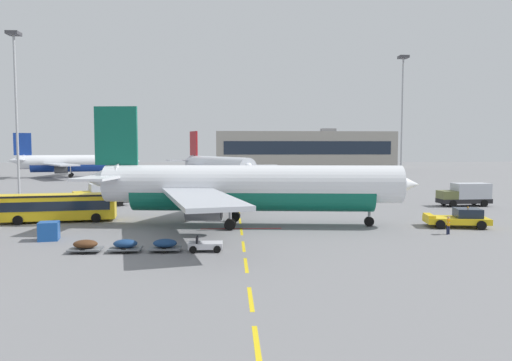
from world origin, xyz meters
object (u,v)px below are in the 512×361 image
at_px(apron_light_mast_near, 16,96).
at_px(ground_crew_worker, 448,224).
at_px(ground_power_truck, 466,194).
at_px(apron_light_mast_far, 402,107).
at_px(airliner_foreground, 246,187).
at_px(airliner_far_center, 216,167).
at_px(uld_cargo_container, 49,231).
at_px(baggage_train, 146,245).
at_px(apron_shuttle_bus, 57,206).
at_px(fuel_service_truck, 102,194).
at_px(airliner_mid_left, 76,163).
at_px(pushback_tug, 459,218).

bearing_deg(apron_light_mast_near, ground_crew_worker, -30.91).
height_order(ground_power_truck, apron_light_mast_far, apron_light_mast_far).
height_order(airliner_foreground, airliner_far_center, airliner_foreground).
height_order(uld_cargo_container, apron_light_mast_near, apron_light_mast_near).
bearing_deg(baggage_train, airliner_far_center, 87.15).
relative_size(apron_shuttle_bus, apron_light_mast_near, 0.48).
relative_size(airliner_far_center, baggage_train, 2.85).
bearing_deg(apron_light_mast_far, ground_power_truck, -92.35).
height_order(airliner_foreground, apron_shuttle_bus, airliner_foreground).
distance_m(fuel_service_truck, apron_light_mast_near, 22.28).
bearing_deg(airliner_foreground, fuel_service_truck, 138.72).
xyz_separation_m(airliner_foreground, ground_crew_worker, (18.38, -5.96, -3.01)).
bearing_deg(airliner_mid_left, apron_shuttle_bus, -73.26).
xyz_separation_m(apron_shuttle_bus, apron_light_mast_far, (51.93, 37.84, 14.16)).
relative_size(baggage_train, ground_crew_worker, 7.00).
distance_m(airliner_foreground, airliner_far_center, 54.84).
bearing_deg(apron_light_mast_near, airliner_far_center, 45.03).
bearing_deg(uld_cargo_container, ground_power_truck, 23.56).
bearing_deg(fuel_service_truck, airliner_far_center, 69.38).
bearing_deg(fuel_service_truck, airliner_foreground, -41.28).
distance_m(pushback_tug, airliner_mid_left, 106.51).
relative_size(airliner_foreground, ground_crew_worker, 21.01).
relative_size(airliner_foreground, uld_cargo_container, 18.54).
distance_m(uld_cargo_container, apron_light_mast_far, 70.19).
xyz_separation_m(airliner_mid_left, fuel_service_truck, (24.77, -65.27, -2.22)).
xyz_separation_m(airliner_far_center, apron_light_mast_far, (36.54, -13.32, 12.00)).
distance_m(airliner_mid_left, apron_shuttle_bus, 82.06).
bearing_deg(apron_light_mast_near, airliner_mid_left, 99.87).
distance_m(apron_shuttle_bus, fuel_service_truck, 13.34).
bearing_deg(airliner_mid_left, baggage_train, -69.12).
relative_size(airliner_far_center, uld_cargo_container, 17.59).
distance_m(airliner_mid_left, ground_crew_worker, 107.82).
bearing_deg(fuel_service_truck, uld_cargo_container, -85.61).
bearing_deg(ground_power_truck, baggage_train, -146.24).
height_order(airliner_far_center, ground_power_truck, airliner_far_center).
bearing_deg(ground_crew_worker, ground_power_truck, 58.88).
bearing_deg(apron_light_mast_near, baggage_train, -55.07).
distance_m(ground_power_truck, apron_light_mast_far, 30.60).
bearing_deg(baggage_train, uld_cargo_container, 151.33).
distance_m(fuel_service_truck, ground_power_truck, 49.74).
bearing_deg(baggage_train, ground_crew_worker, 12.08).
distance_m(airliner_foreground, ground_crew_worker, 19.56).
relative_size(airliner_foreground, airliner_mid_left, 1.04).
bearing_deg(fuel_service_truck, apron_shuttle_bus, -94.90).
relative_size(apron_shuttle_bus, fuel_service_truck, 1.68).
distance_m(apron_shuttle_bus, ground_power_truck, 51.95).
height_order(airliner_foreground, ground_crew_worker, airliner_foreground).
xyz_separation_m(apron_light_mast_near, apron_light_mast_far, (65.72, 15.89, 0.16)).
xyz_separation_m(apron_shuttle_bus, ground_crew_worker, (38.62, -9.42, -0.81)).
xyz_separation_m(baggage_train, uld_cargo_container, (-9.16, 5.01, 0.27)).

